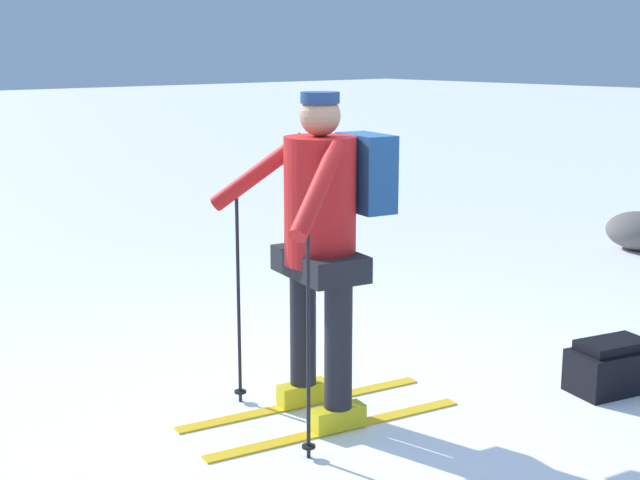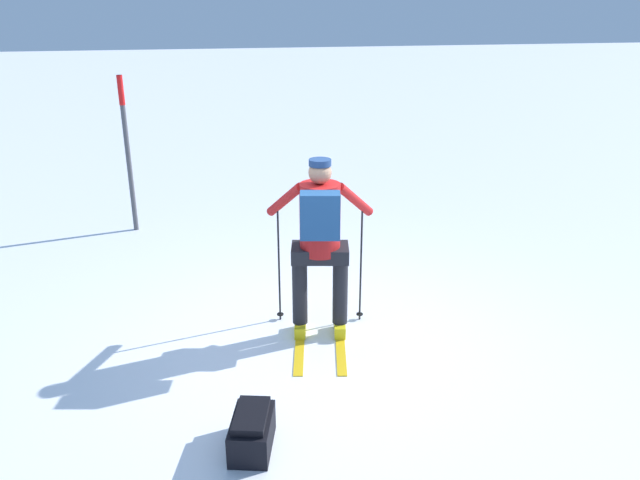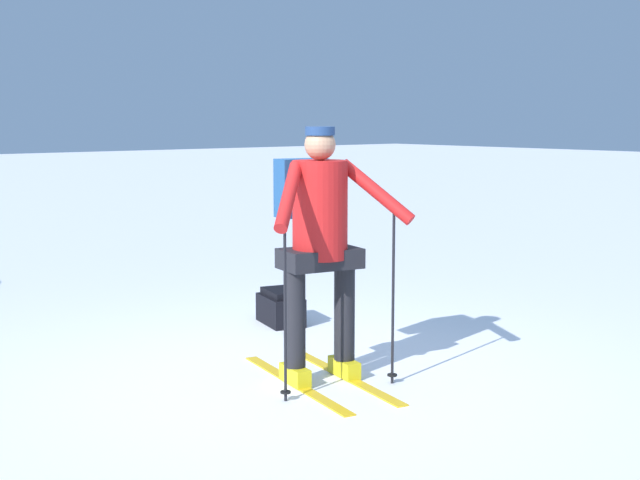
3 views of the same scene
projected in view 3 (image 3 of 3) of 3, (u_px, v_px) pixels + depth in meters
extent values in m
plane|color=white|center=(300.00, 376.00, 6.48)|extent=(80.00, 80.00, 0.00)
cube|color=gold|center=(344.00, 376.00, 6.46)|extent=(0.40, 1.54, 0.01)
cube|color=yellow|center=(344.00, 367.00, 6.45)|extent=(0.17, 0.32, 0.12)
cylinder|color=black|center=(344.00, 308.00, 6.39)|extent=(0.15, 0.15, 0.76)
cube|color=gold|center=(295.00, 384.00, 6.28)|extent=(0.40, 1.54, 0.01)
cube|color=yellow|center=(295.00, 375.00, 6.27)|extent=(0.17, 0.32, 0.12)
cylinder|color=black|center=(295.00, 314.00, 6.21)|extent=(0.15, 0.15, 0.76)
cube|color=black|center=(320.00, 258.00, 6.25)|extent=(0.60, 0.43, 0.14)
cylinder|color=red|center=(320.00, 210.00, 6.20)|extent=(0.39, 0.39, 0.69)
sphere|color=tan|center=(320.00, 145.00, 6.14)|extent=(0.22, 0.22, 0.22)
cylinder|color=navy|center=(320.00, 131.00, 6.13)|extent=(0.21, 0.21, 0.06)
cube|color=navy|center=(301.00, 188.00, 6.44)|extent=(0.39, 0.26, 0.42)
cylinder|color=black|center=(393.00, 296.00, 6.22)|extent=(0.02, 0.02, 1.26)
cylinder|color=black|center=(392.00, 375.00, 6.30)|extent=(0.07, 0.07, 0.01)
cylinder|color=red|center=(377.00, 192.00, 6.17)|extent=(0.33, 0.54, 0.45)
cylinder|color=black|center=(285.00, 308.00, 5.83)|extent=(0.02, 0.02, 1.26)
cylinder|color=black|center=(286.00, 392.00, 5.91)|extent=(0.07, 0.07, 0.01)
cylinder|color=red|center=(289.00, 196.00, 5.85)|extent=(0.48, 0.43, 0.45)
cube|color=black|center=(281.00, 310.00, 8.10)|extent=(0.41, 0.56, 0.26)
cube|color=black|center=(281.00, 293.00, 8.08)|extent=(0.33, 0.47, 0.06)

